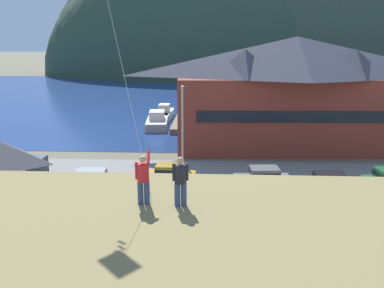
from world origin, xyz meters
TOP-DOWN VIEW (x-y plane):
  - ground_plane at (0.00, 0.00)m, footprint 600.00×600.00m
  - parking_lot_pad at (0.00, 5.00)m, footprint 40.00×20.00m
  - bay_water at (0.00, 60.00)m, footprint 360.00×84.00m
  - far_hill_west_ridge at (1.40, 115.85)m, footprint 108.63×63.45m
  - far_hill_east_peak at (6.34, 118.38)m, footprint 119.29×52.48m
  - far_hill_center_saddle at (36.69, 112.66)m, footprint 93.04×55.02m
  - harbor_lodge at (9.20, 20.75)m, footprint 25.52×10.66m
  - storage_shed_waterside at (1.26, 22.24)m, footprint 5.03×5.40m
  - wharf_dock at (-2.72, 33.76)m, footprint 3.20×15.12m
  - moored_boat_wharfside at (-6.08, 36.60)m, footprint 2.21×6.48m
  - moored_boat_outer_mooring at (0.63, 30.14)m, footprint 2.37×6.49m
  - moored_boat_inner_slip at (-6.42, 31.08)m, footprint 3.34×8.56m
  - parked_car_front_row_silver at (-2.45, 7.57)m, footprint 4.24×2.13m
  - parked_car_corner_spot at (-7.90, 5.82)m, footprint 4.30×2.26m
  - parked_car_mid_row_near at (9.44, 5.97)m, footprint 4.26×2.18m
  - parked_car_back_row_right at (-0.15, 0.84)m, footprint 4.28×2.22m
  - parked_car_lone_by_shed at (-6.08, -0.40)m, footprint 4.22×2.09m
  - parked_car_front_row_red at (4.72, 7.14)m, footprint 4.33×2.31m
  - parked_car_mid_row_center at (6.12, 0.93)m, footprint 4.23×2.11m
  - parking_light_pole at (-1.59, 10.55)m, footprint 0.24×0.78m
  - person_kite_flyer at (-1.37, -10.26)m, footprint 0.52×0.68m
  - person_companion at (-0.08, -10.36)m, footprint 0.55×0.40m

SIDE VIEW (x-z plane):
  - ground_plane at x=0.00m, z-range 0.00..0.00m
  - far_hill_west_ridge at x=1.40m, z-range -38.52..38.52m
  - far_hill_east_peak at x=6.34m, z-range -45.07..45.07m
  - far_hill_center_saddle at x=36.69m, z-range -44.16..44.16m
  - bay_water at x=0.00m, z-range 0.00..0.03m
  - parking_lot_pad at x=0.00m, z-range 0.00..0.10m
  - wharf_dock at x=-2.72m, z-range 0.00..0.70m
  - moored_boat_wharfside at x=-6.08m, z-range -0.36..1.80m
  - moored_boat_inner_slip at x=-6.42m, z-range -0.36..1.80m
  - moored_boat_outer_mooring at x=0.63m, z-range -0.36..1.80m
  - parked_car_front_row_silver at x=-2.45m, z-range 0.15..1.97m
  - parked_car_corner_spot at x=-7.90m, z-range 0.15..1.97m
  - parked_car_mid_row_near at x=9.44m, z-range 0.15..1.97m
  - parked_car_back_row_right at x=-0.15m, z-range 0.15..1.97m
  - parked_car_lone_by_shed at x=-6.08m, z-range 0.15..1.97m
  - parked_car_front_row_red at x=4.72m, z-range 0.15..1.97m
  - parked_car_mid_row_center at x=6.12m, z-range 0.15..1.97m
  - storage_shed_waterside at x=1.26m, z-range 0.09..4.75m
  - parking_light_pole at x=-1.59m, z-range 0.64..8.10m
  - harbor_lodge at x=9.20m, z-range 0.35..11.78m
  - person_companion at x=-0.08m, z-range 5.89..7.63m
  - person_kite_flyer at x=-1.37m, z-range 5.85..7.70m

